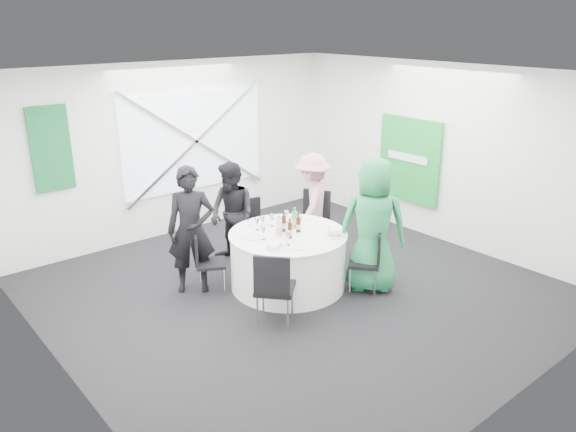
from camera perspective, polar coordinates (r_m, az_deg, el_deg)
floor at (r=7.51m, az=0.99°, el=-7.60°), size 6.00×6.00×0.00m
ceiling at (r=6.71m, az=1.13°, el=14.18°), size 6.00×6.00×0.00m
wall_back at (r=9.38m, az=-11.12°, el=6.70°), size 6.00×0.00×6.00m
wall_front at (r=5.25m, az=23.14°, el=-4.85°), size 6.00×0.00×6.00m
wall_left at (r=5.61m, az=-22.82°, el=-3.26°), size 0.00×6.00×6.00m
wall_right at (r=9.17m, az=15.44°, el=6.07°), size 0.00×6.00×6.00m
window_panel at (r=9.47m, az=-9.45°, el=7.54°), size 2.60×0.03×1.60m
window_brace_a at (r=9.44m, az=-9.33°, el=7.51°), size 2.63×0.05×1.84m
window_brace_b at (r=9.44m, az=-9.33°, el=7.51°), size 2.63×0.05×1.84m
green_banner at (r=8.52m, az=-22.93°, el=6.30°), size 0.55×0.04×1.20m
green_sign at (r=9.51m, az=12.17°, el=5.56°), size 0.05×1.20×1.40m
banquet_table at (r=7.48m, az=-0.00°, el=-4.47°), size 1.56×1.56×0.76m
chair_back at (r=8.39m, az=-3.69°, el=-0.81°), size 0.48×0.48×0.88m
chair_back_left at (r=7.37m, az=-8.41°, el=-4.28°), size 0.51×0.51×0.82m
chair_back_right at (r=8.45m, az=2.68°, el=-0.19°), size 0.61×0.61×0.98m
chair_front_right at (r=7.35m, az=8.34°, el=-4.19°), size 0.54×0.55×0.85m
chair_front_left at (r=6.43m, az=-1.47°, el=-6.95°), size 0.61×0.61×0.95m
person_man_back_left at (r=7.32m, az=-9.81°, el=-1.44°), size 0.73×0.68×1.68m
person_man_back at (r=8.08m, az=-5.69°, el=0.14°), size 0.49×0.78×1.51m
person_woman_pink at (r=8.51m, az=2.49°, el=1.31°), size 1.08×0.93×1.54m
person_woman_green at (r=7.32m, az=8.62°, el=-0.95°), size 1.02×1.01×1.78m
plate_back at (r=7.72m, az=-2.71°, el=-0.63°), size 0.29×0.29×0.01m
plate_back_left at (r=7.22m, az=-3.85°, el=-2.12°), size 0.25×0.25×0.01m
plate_back_right at (r=7.83m, az=0.81°, el=-0.24°), size 0.27×0.27×0.04m
plate_front_right at (r=7.27m, az=4.74°, el=-1.90°), size 0.27×0.27×0.04m
plate_front_left at (r=6.87m, az=-1.06°, el=-3.24°), size 0.27×0.27×0.01m
napkin at (r=6.84m, az=-1.43°, el=-3.03°), size 0.23×0.20×0.05m
beer_bottle_a at (r=7.24m, az=-0.87°, el=-1.23°), size 0.06×0.06×0.26m
beer_bottle_b at (r=7.37m, az=-0.43°, el=-0.83°), size 0.06×0.06×0.27m
beer_bottle_c at (r=7.35m, az=1.06°, el=-0.94°), size 0.06×0.06×0.25m
beer_bottle_d at (r=7.15m, az=0.18°, el=-1.50°), size 0.06×0.06×0.26m
green_water_bottle at (r=7.49m, az=0.68°, el=-0.40°), size 0.08×0.08×0.29m
clear_water_bottle at (r=7.18m, az=-0.93°, el=-1.27°), size 0.08×0.08×0.29m
wine_glass_a at (r=6.92m, az=0.03°, el=-2.01°), size 0.07×0.07×0.17m
wine_glass_b at (r=7.54m, az=-1.66°, el=-0.16°), size 0.07×0.07×0.17m
wine_glass_c at (r=7.41m, az=-3.15°, el=-0.54°), size 0.07×0.07×0.17m
wine_glass_d at (r=7.47m, az=-2.61°, el=-0.38°), size 0.07×0.07×0.17m
wine_glass_e at (r=7.67m, az=-0.15°, el=0.20°), size 0.07×0.07×0.17m
wine_glass_f at (r=7.10m, az=-2.51°, el=-1.46°), size 0.07×0.07×0.17m
fork_a at (r=7.19m, az=4.37°, el=-2.25°), size 0.11×0.12×0.01m
knife_a at (r=7.51m, az=4.23°, el=-1.30°), size 0.11×0.12×0.01m
fork_b at (r=7.77m, az=2.57°, el=-0.52°), size 0.09×0.14×0.01m
knife_b at (r=7.88m, az=0.06°, el=-0.22°), size 0.09×0.14×0.01m
fork_c at (r=6.86m, az=-2.01°, el=-3.33°), size 0.11×0.12×0.01m
knife_c at (r=6.82m, az=1.04°, el=-3.46°), size 0.12×0.12×0.01m
fork_d at (r=7.85m, az=-1.25°, el=-0.29°), size 0.15×0.03×0.01m
knife_d at (r=7.63m, az=-3.73°, el=-0.94°), size 0.15×0.02×0.01m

